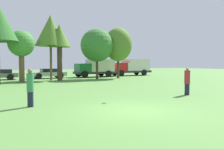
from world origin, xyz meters
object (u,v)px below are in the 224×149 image
object	(u,v)px
tree_2	(21,45)
person_catcher	(187,81)
person_thrower	(30,87)
tree_3	(51,31)
tree_6	(118,45)
parked_car_silver	(49,73)
tree_5	(97,45)
delivery_truck_red	(131,67)
tree_4	(59,38)
frisbee	(129,62)
delivery_truck_green	(96,67)

from	to	relation	value
tree_2	person_catcher	bearing A→B (deg)	-62.02
person_thrower	tree_3	bearing A→B (deg)	76.82
tree_6	parked_car_silver	size ratio (longest dim) A/B	1.45
person_thrower	tree_2	world-z (taller)	tree_2
tree_5	delivery_truck_red	bearing A→B (deg)	31.13
tree_3	tree_4	xyz separation A→B (m)	(0.82, -0.58, -0.76)
parked_car_silver	delivery_truck_red	bearing A→B (deg)	-178.04
parked_car_silver	tree_5	bearing A→B (deg)	138.18
frisbee	delivery_truck_green	distance (m)	19.78
tree_4	tree_6	xyz separation A→B (m)	(7.39, -0.03, -0.51)
tree_3	parked_car_silver	size ratio (longest dim) A/B	1.66
frisbee	tree_2	size ratio (longest dim) A/B	0.05
tree_4	parked_car_silver	world-z (taller)	tree_4
tree_3	delivery_truck_green	bearing A→B (deg)	26.56
tree_5	parked_car_silver	world-z (taller)	tree_5
person_catcher	tree_4	bearing A→B (deg)	-73.25
tree_5	person_thrower	bearing A→B (deg)	-123.64
tree_5	tree_4	bearing A→B (deg)	-179.88
frisbee	tree_6	distance (m)	16.67
person_thrower	parked_car_silver	bearing A→B (deg)	78.16
frisbee	tree_4	bearing A→B (deg)	89.13
tree_4	tree_5	bearing A→B (deg)	0.12
tree_3	person_catcher	bearing A→B (deg)	-73.89
tree_4	parked_car_silver	xyz separation A→B (m)	(-0.28, 4.09, -4.06)
person_thrower	tree_2	bearing A→B (deg)	88.00
tree_6	person_catcher	bearing A→B (deg)	-103.80
tree_4	delivery_truck_red	bearing A→B (deg)	21.15
person_thrower	frisbee	distance (m)	5.12
tree_3	tree_6	distance (m)	8.33
tree_3	tree_6	size ratio (longest dim) A/B	1.14
tree_5	frisbee	bearing A→B (deg)	-107.82
person_thrower	tree_4	bearing A→B (deg)	73.29
person_catcher	parked_car_silver	bearing A→B (deg)	-75.31
frisbee	delivery_truck_green	xyz separation A→B (m)	(6.32, 18.73, -0.66)
person_catcher	delivery_truck_red	xyz separation A→B (m)	(8.79, 19.89, 0.53)
person_catcher	delivery_truck_red	size ratio (longest dim) A/B	0.25
frisbee	tree_4	xyz separation A→B (m)	(0.22, 14.69, 2.74)
tree_3	parked_car_silver	xyz separation A→B (m)	(0.54, 3.51, -4.82)
tree_2	delivery_truck_green	xyz separation A→B (m)	(10.10, 4.62, -2.44)
tree_2	delivery_truck_green	distance (m)	11.37
delivery_truck_red	tree_2	bearing A→B (deg)	16.81
tree_4	delivery_truck_red	size ratio (longest dim) A/B	0.93
tree_2	tree_6	xyz separation A→B (m)	(11.39, 0.55, 0.45)
tree_4	tree_6	size ratio (longest dim) A/B	0.98
tree_4	tree_5	xyz separation A→B (m)	(4.50, 0.01, -0.70)
person_catcher	frisbee	bearing A→B (deg)	-2.45
tree_4	delivery_truck_green	size ratio (longest dim) A/B	1.09
person_catcher	tree_5	size ratio (longest dim) A/B	0.28
tree_6	tree_5	bearing A→B (deg)	179.22
tree_5	delivery_truck_green	world-z (taller)	tree_5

